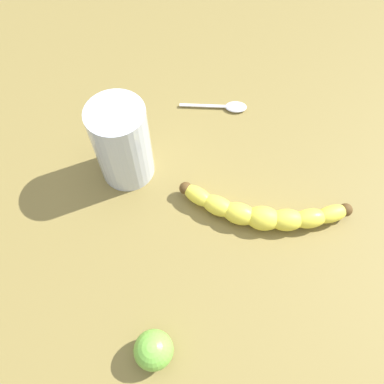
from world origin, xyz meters
The scene contains 5 objects.
wooden_tabletop centered at (0.00, 0.00, 1.50)cm, with size 120.00×120.00×3.00cm, color olive.
banana centered at (3.21, -3.52, 4.69)cm, with size 22.12×12.39×3.37cm.
smoothie_glass centered at (-12.84, 10.26, 9.15)cm, with size 7.86×7.86×12.98cm.
lime_fruit centered at (-15.79, -16.13, 5.31)cm, with size 4.61×4.61×4.61cm, color #75C142.
teaspoon centered at (6.30, 16.80, 3.40)cm, with size 11.00×5.26×0.80cm.
Camera 1 is at (-13.46, -23.29, 53.02)cm, focal length 36.54 mm.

